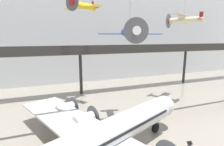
{
  "coord_description": "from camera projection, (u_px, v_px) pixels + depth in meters",
  "views": [
    {
      "loc": [
        -6.97,
        -13.34,
        12.91
      ],
      "look_at": [
        1.02,
        8.23,
        8.26
      ],
      "focal_mm": 28.0,
      "sensor_mm": 36.0,
      "label": 1
    }
  ],
  "objects": [
    {
      "name": "airliner_silver_main",
      "position": [
        96.0,
        141.0,
        16.64
      ],
      "size": [
        26.43,
        31.06,
        9.0
      ],
      "rotation": [
        0.0,
        0.0,
        0.4
      ],
      "color": "silver",
      "rests_on": "ground"
    },
    {
      "name": "mezzanine_walkway",
      "position": [
        81.0,
        53.0,
        38.61
      ],
      "size": [
        110.0,
        3.2,
        11.33
      ],
      "color": "#2D2B28",
      "rests_on": "ground"
    },
    {
      "name": "suspended_plane_yellow_lowwing",
      "position": [
        83.0,
        6.0,
        32.49
      ],
      "size": [
        6.8,
        7.11,
        5.32
      ],
      "rotation": [
        0.0,
        0.0,
        3.83
      ],
      "color": "yellow"
    },
    {
      "name": "suspended_plane_blue_trainer",
      "position": [
        130.0,
        32.0,
        24.73
      ],
      "size": [
        9.09,
        7.52,
        10.41
      ],
      "rotation": [
        0.0,
        0.0,
        4.51
      ],
      "color": "#1E4CAD"
    },
    {
      "name": "info_sign_pedestal",
      "position": [
        189.0,
        146.0,
        20.41
      ],
      "size": [
        0.3,
        0.75,
        1.24
      ],
      "rotation": [
        0.0,
        0.0,
        0.34
      ],
      "color": "#4C4C51",
      "rests_on": "ground"
    },
    {
      "name": "suspended_plane_cream_biplane",
      "position": [
        184.0,
        20.0,
        33.98
      ],
      "size": [
        7.64,
        6.95,
        7.9
      ],
      "rotation": [
        0.0,
        0.0,
        2.14
      ],
      "color": "beige"
    },
    {
      "name": "hangar_back_wall",
      "position": [
        72.0,
        33.0,
        49.62
      ],
      "size": [
        140.0,
        3.0,
        28.34
      ],
      "color": "silver",
      "rests_on": "ground"
    }
  ]
}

